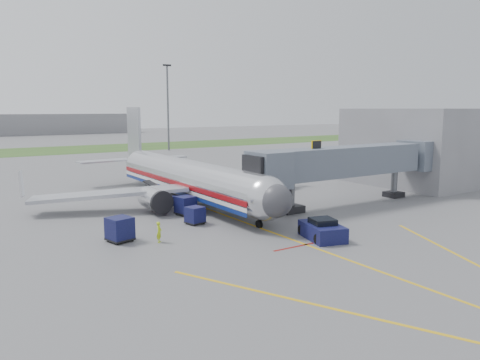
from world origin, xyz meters
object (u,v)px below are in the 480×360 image
airliner (188,178)px  belt_loader (164,198)px  pushback_tug (322,230)px  ramp_worker (159,232)px

airliner → belt_loader: (-2.52, 0.79, -2.09)m
airliner → pushback_tug: 18.97m
airliner → belt_loader: size_ratio=7.51×
ramp_worker → pushback_tug: bearing=-81.4°
pushback_tug → ramp_worker: (-10.95, 6.01, 0.12)m
belt_loader → airliner: bearing=-17.5°
airliner → ramp_worker: (-8.87, -12.74, -1.85)m
pushback_tug → ramp_worker: pushback_tug is taller
airliner → ramp_worker: 15.63m
pushback_tug → belt_loader: 20.08m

